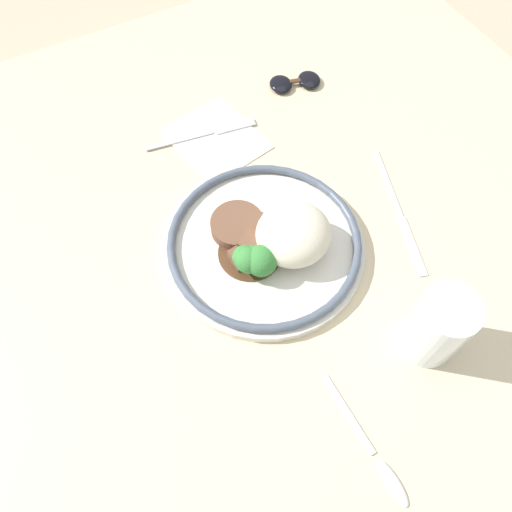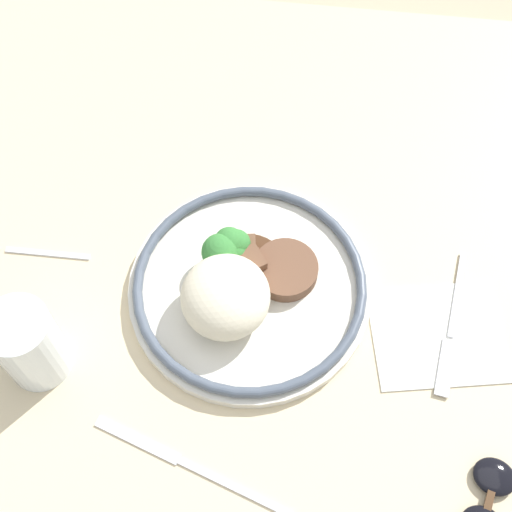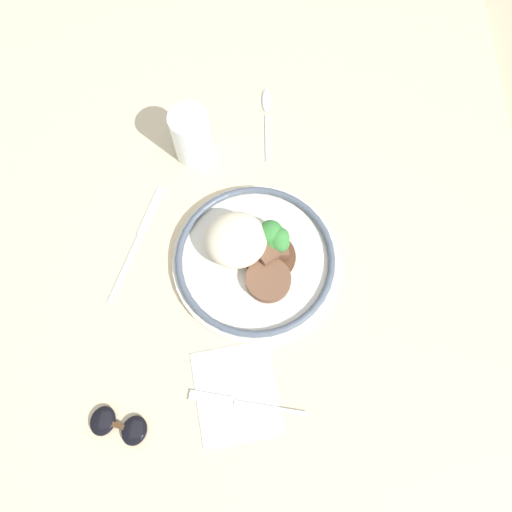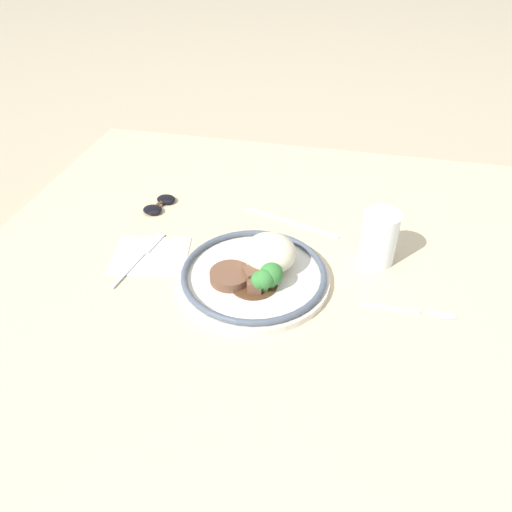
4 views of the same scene
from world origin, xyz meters
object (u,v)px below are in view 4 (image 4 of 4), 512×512
(juice_glass, at_px, (379,240))
(sunglasses, at_px, (159,204))
(plate, at_px, (257,271))
(spoon, at_px, (428,313))
(fork, at_px, (144,254))
(knife, at_px, (294,223))

(juice_glass, distance_m, sunglasses, 0.50)
(plate, bearing_deg, sunglasses, 143.32)
(plate, distance_m, spoon, 0.31)
(plate, bearing_deg, fork, 173.74)
(plate, xyz_separation_m, sunglasses, (-0.28, 0.21, -0.02))
(plate, bearing_deg, juice_glass, 27.47)
(knife, distance_m, spoon, 0.35)
(spoon, bearing_deg, plate, 174.84)
(plate, relative_size, fork, 1.54)
(plate, height_order, fork, plate)
(knife, height_order, sunglasses, sunglasses)
(juice_glass, distance_m, fork, 0.47)
(fork, relative_size, spoon, 1.11)
(spoon, bearing_deg, sunglasses, 157.89)
(fork, distance_m, sunglasses, 0.18)
(fork, relative_size, knife, 0.83)
(fork, height_order, sunglasses, sunglasses)
(knife, relative_size, sunglasses, 2.24)
(spoon, relative_size, sunglasses, 1.68)
(fork, height_order, knife, fork)
(juice_glass, height_order, spoon, juice_glass)
(juice_glass, distance_m, knife, 0.21)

